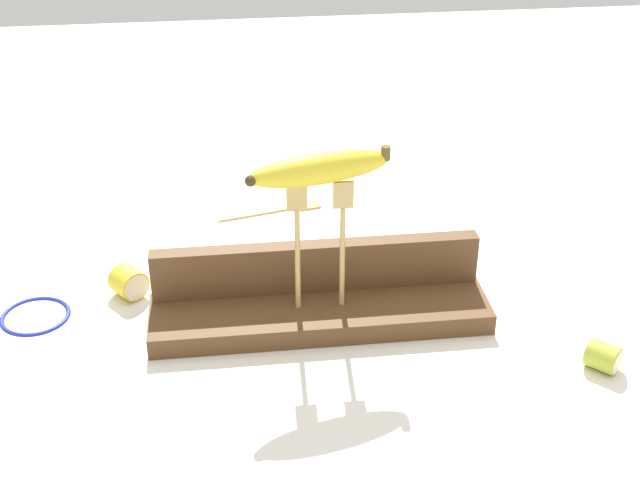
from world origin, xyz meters
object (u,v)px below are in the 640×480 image
banana_raised_center (320,170)px  wire_coil (35,315)px  banana_chunk_far (604,357)px  fork_stand_center (320,236)px  fork_fallen_near (284,209)px  banana_chunk_near (129,283)px

banana_raised_center → wire_coil: bearing=170.3°
banana_chunk_far → banana_raised_center: bearing=157.9°
fork_stand_center → fork_fallen_near: bearing=93.4°
fork_stand_center → fork_fallen_near: fork_stand_center is taller
banana_chunk_near → banana_chunk_far: 0.64m
wire_coil → fork_stand_center: bearing=-9.7°
banana_raised_center → fork_fallen_near: banana_raised_center is taller
banana_raised_center → fork_fallen_near: (-0.02, 0.33, -0.23)m
banana_chunk_near → banana_chunk_far: size_ratio=1.13×
fork_fallen_near → banana_chunk_near: bearing=-135.9°
banana_chunk_far → banana_chunk_near: bearing=158.1°
banana_chunk_far → fork_stand_center: bearing=157.9°
fork_stand_center → wire_coil: 0.41m
fork_stand_center → fork_fallen_near: 0.36m
banana_chunk_near → wire_coil: banana_chunk_near is taller
wire_coil → banana_chunk_far: bearing=-15.7°
banana_raised_center → banana_chunk_far: 0.42m
fork_stand_center → banana_raised_center: size_ratio=0.95×
fork_fallen_near → banana_chunk_near: (-0.24, -0.23, 0.02)m
fork_stand_center → banana_chunk_near: size_ratio=3.08×
fork_stand_center → wire_coil: bearing=170.3°
fork_stand_center → fork_fallen_near: size_ratio=1.04×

